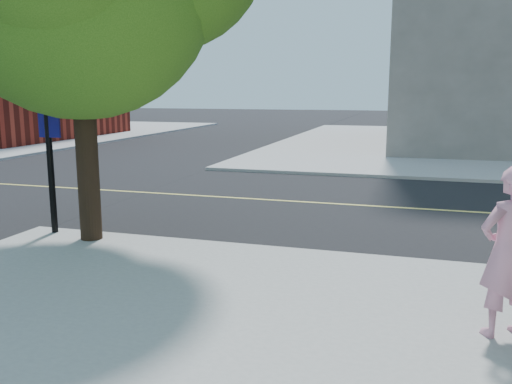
% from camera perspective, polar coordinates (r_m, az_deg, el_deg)
% --- Properties ---
extents(ground, '(140.00, 140.00, 0.00)m').
position_cam_1_polar(ground, '(11.46, -17.66, -4.36)').
color(ground, black).
rests_on(ground, ground).
extents(road_ew, '(140.00, 9.00, 0.01)m').
position_cam_1_polar(road_ew, '(15.28, -8.15, -0.27)').
color(road_ew, black).
rests_on(road_ew, ground).
extents(man_on_phone, '(0.85, 0.76, 1.95)m').
position_cam_1_polar(man_on_phone, '(6.69, 24.78, -5.73)').
color(man_on_phone, pink).
rests_on(man_on_phone, sidewalk_se).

